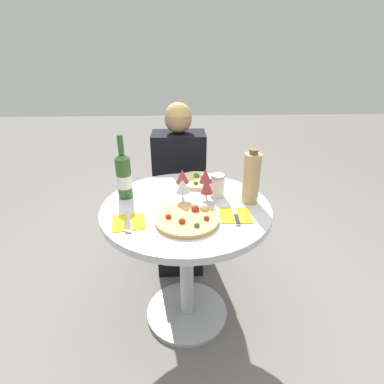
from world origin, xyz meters
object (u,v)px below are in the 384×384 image
at_px(dining_table, 186,234).
at_px(wine_bottle, 124,176).
at_px(tall_carafe, 251,178).
at_px(seated_diner, 180,195).
at_px(pizza_large, 189,219).
at_px(chair_behind_diner, 180,198).

xyz_separation_m(dining_table, wine_bottle, (-0.32, 0.11, 0.30)).
xyz_separation_m(wine_bottle, tall_carafe, (0.65, -0.08, 0.01)).
xyz_separation_m(seated_diner, pizza_large, (0.04, -0.76, 0.25)).
relative_size(chair_behind_diner, seated_diner, 0.75).
relative_size(dining_table, pizza_large, 2.89).
bearing_deg(pizza_large, chair_behind_diner, 92.84).
height_order(seated_diner, tall_carafe, seated_diner).
bearing_deg(pizza_large, wine_bottle, 141.44).
distance_m(pizza_large, tall_carafe, 0.39).
bearing_deg(dining_table, wine_bottle, 161.17).
distance_m(dining_table, seated_diner, 0.61).
xyz_separation_m(pizza_large, tall_carafe, (0.32, 0.18, 0.12)).
distance_m(chair_behind_diner, tall_carafe, 0.93).
height_order(dining_table, seated_diner, seated_diner).
xyz_separation_m(chair_behind_diner, tall_carafe, (0.37, -0.72, 0.47)).
height_order(dining_table, pizza_large, pizza_large).
bearing_deg(dining_table, seated_diner, 93.44).
height_order(pizza_large, wine_bottle, wine_bottle).
bearing_deg(wine_bottle, tall_carafe, -7.17).
height_order(chair_behind_diner, wine_bottle, wine_bottle).
bearing_deg(wine_bottle, seated_diner, 59.69).
bearing_deg(chair_behind_diner, pizza_large, 92.84).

